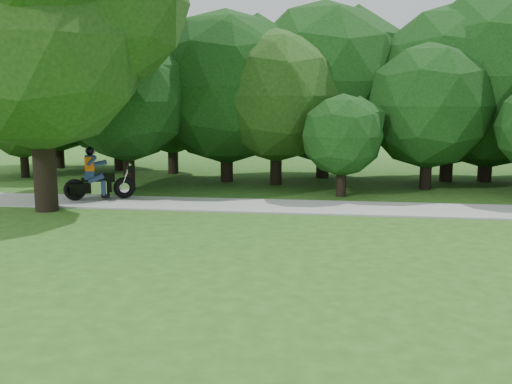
{
  "coord_description": "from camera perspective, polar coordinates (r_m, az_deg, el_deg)",
  "views": [
    {
      "loc": [
        -1.85,
        -9.51,
        3.37
      ],
      "look_at": [
        -3.78,
        4.4,
        1.07
      ],
      "focal_mm": 40.0,
      "sensor_mm": 36.0,
      "label": 1
    }
  ],
  "objects": [
    {
      "name": "big_tree_west",
      "position": [
        18.68,
        -20.76,
        16.07
      ],
      "size": [
        8.64,
        6.56,
        9.96
      ],
      "color": "black",
      "rests_on": "ground"
    },
    {
      "name": "ground",
      "position": [
        10.26,
        18.11,
        -10.34
      ],
      "size": [
        100.0,
        100.0,
        0.0
      ],
      "primitive_type": "plane",
      "color": "#305819",
      "rests_on": "ground"
    },
    {
      "name": "touring_motorcycle",
      "position": [
        19.56,
        -15.8,
        1.12
      ],
      "size": [
        2.19,
        1.39,
        1.77
      ],
      "rotation": [
        0.0,
        0.0,
        0.43
      ],
      "color": "black",
      "rests_on": "walkway"
    },
    {
      "name": "walkway",
      "position": [
        17.93,
        13.67,
        -1.69
      ],
      "size": [
        60.0,
        2.2,
        0.06
      ],
      "primitive_type": "cube",
      "color": "#AAAAA4",
      "rests_on": "ground"
    },
    {
      "name": "tree_line",
      "position": [
        24.4,
        14.75,
        9.88
      ],
      "size": [
        40.43,
        11.47,
        7.74
      ],
      "color": "black",
      "rests_on": "ground"
    }
  ]
}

